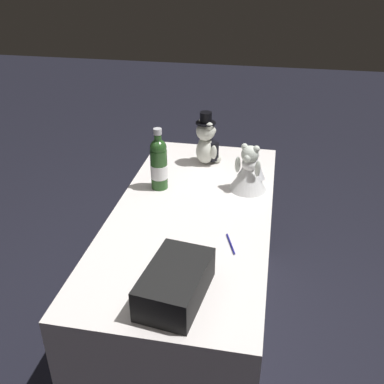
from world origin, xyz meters
name	(u,v)px	position (x,y,z in m)	size (l,w,h in m)	color
ground_plane	(192,331)	(0.00, 0.00, 0.00)	(12.00, 12.00, 0.00)	black
reception_table	(192,276)	(0.00, 0.00, 0.38)	(1.52, 0.71, 0.76)	white
teddy_bear_groom	(207,142)	(-0.52, -0.02, 0.88)	(0.14, 0.14, 0.29)	silver
teddy_bear_bride	(250,169)	(-0.27, 0.24, 0.86)	(0.23, 0.19, 0.24)	white
champagne_bottle	(159,163)	(-0.19, -0.20, 0.89)	(0.08, 0.08, 0.31)	#275221
signing_pen	(231,244)	(0.23, 0.20, 0.76)	(0.14, 0.05, 0.01)	navy
gift_case_black	(175,283)	(0.56, 0.05, 0.82)	(0.34, 0.23, 0.12)	black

